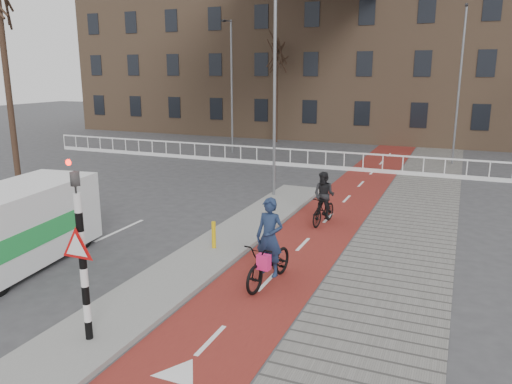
% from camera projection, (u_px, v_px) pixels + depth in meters
% --- Properties ---
extents(ground, '(120.00, 120.00, 0.00)m').
position_uv_depth(ground, '(172.00, 305.00, 11.19)').
color(ground, '#38383A').
rests_on(ground, ground).
extents(bike_lane, '(2.50, 60.00, 0.01)m').
position_uv_depth(bike_lane, '(341.00, 205.00, 19.60)').
color(bike_lane, maroon).
rests_on(bike_lane, ground).
extents(sidewalk, '(3.00, 60.00, 0.01)m').
position_uv_depth(sidewalk, '(415.00, 212.00, 18.55)').
color(sidewalk, slate).
rests_on(sidewalk, ground).
extents(curb_island, '(1.80, 16.00, 0.12)m').
position_uv_depth(curb_island, '(223.00, 244.00, 15.03)').
color(curb_island, gray).
rests_on(curb_island, ground).
extents(traffic_signal, '(0.80, 0.80, 3.68)m').
position_uv_depth(traffic_signal, '(81.00, 247.00, 9.14)').
color(traffic_signal, black).
rests_on(traffic_signal, curb_island).
extents(bollard, '(0.12, 0.12, 0.79)m').
position_uv_depth(bollard, '(214.00, 235.00, 14.41)').
color(bollard, gold).
rests_on(bollard, curb_island).
extents(cyclist_near, '(0.99, 2.19, 2.18)m').
position_uv_depth(cyclist_near, '(269.00, 256.00, 12.15)').
color(cyclist_near, black).
rests_on(cyclist_near, bike_lane).
extents(cyclist_far, '(0.85, 1.73, 1.82)m').
position_uv_depth(cyclist_far, '(324.00, 203.00, 16.94)').
color(cyclist_far, black).
rests_on(cyclist_far, bike_lane).
extents(van, '(2.61, 5.19, 2.14)m').
position_uv_depth(van, '(14.00, 226.00, 13.23)').
color(van, silver).
rests_on(van, ground).
extents(railing, '(28.00, 0.10, 0.99)m').
position_uv_depth(railing, '(257.00, 158.00, 28.24)').
color(railing, silver).
rests_on(railing, ground).
extents(townhouse_row, '(46.00, 10.00, 15.90)m').
position_uv_depth(townhouse_row, '(353.00, 36.00, 39.17)').
color(townhouse_row, '#7F6047').
rests_on(townhouse_row, ground).
extents(tree_left, '(0.26, 0.26, 9.39)m').
position_uv_depth(tree_left, '(7.00, 81.00, 21.52)').
color(tree_left, black).
rests_on(tree_left, ground).
extents(tree_mid, '(0.23, 0.23, 7.21)m').
position_uv_depth(tree_mid, '(276.00, 93.00, 36.11)').
color(tree_mid, black).
rests_on(tree_mid, ground).
extents(streetlight_near, '(0.12, 0.12, 8.85)m').
position_uv_depth(streetlight_near, '(275.00, 89.00, 19.73)').
color(streetlight_near, slate).
rests_on(streetlight_near, ground).
extents(streetlight_left, '(0.12, 0.12, 8.15)m').
position_uv_depth(streetlight_left, '(232.00, 88.00, 31.19)').
color(streetlight_left, slate).
rests_on(streetlight_left, ground).
extents(streetlight_right, '(0.12, 0.12, 8.56)m').
position_uv_depth(streetlight_right, '(459.00, 87.00, 27.29)').
color(streetlight_right, slate).
rests_on(streetlight_right, ground).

